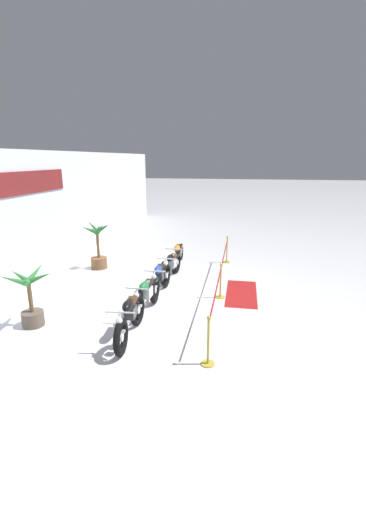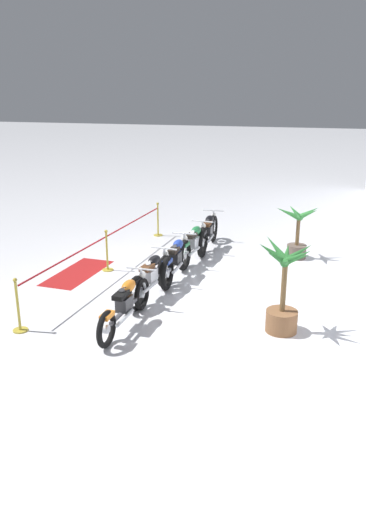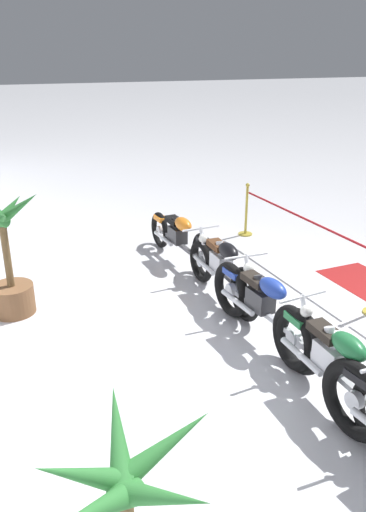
{
  "view_description": "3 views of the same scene",
  "coord_description": "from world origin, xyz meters",
  "px_view_note": "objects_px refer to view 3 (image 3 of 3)",
  "views": [
    {
      "loc": [
        -9.4,
        -1.75,
        3.93
      ],
      "look_at": [
        1.45,
        0.16,
        0.78
      ],
      "focal_mm": 24.0,
      "sensor_mm": 36.0,
      "label": 1
    },
    {
      "loc": [
        10.56,
        4.4,
        4.21
      ],
      "look_at": [
        0.96,
        1.13,
        0.92
      ],
      "focal_mm": 35.0,
      "sensor_mm": 36.0,
      "label": 2
    },
    {
      "loc": [
        -4.65,
        3.69,
        3.38
      ],
      "look_at": [
        1.42,
        1.07,
        0.69
      ],
      "focal_mm": 35.0,
      "sensor_mm": 36.0,
      "label": 3
    }
  ],
  "objects_px": {
    "stanchion_mid_right": "(246,218)",
    "motorcycle_green_1": "(334,366)",
    "potted_palm_left_of_row": "(7,261)",
    "motorcycle_orange_4": "(179,238)",
    "motorcycle_black_3": "(222,267)",
    "motorcycle_blue_2": "(262,307)"
  },
  "relations": [
    {
      "from": "potted_palm_left_of_row",
      "to": "stanchion_mid_right",
      "type": "relative_size",
      "value": 1.71
    },
    {
      "from": "motorcycle_orange_4",
      "to": "stanchion_mid_right",
      "type": "bearing_deg",
      "value": -65.46
    },
    {
      "from": "motorcycle_orange_4",
      "to": "motorcycle_green_1",
      "type": "bearing_deg",
      "value": 179.38
    },
    {
      "from": "stanchion_mid_right",
      "to": "motorcycle_green_1",
      "type": "bearing_deg",
      "value": 159.5
    },
    {
      "from": "motorcycle_green_1",
      "to": "stanchion_mid_right",
      "type": "bearing_deg",
      "value": -20.5
    },
    {
      "from": "potted_palm_left_of_row",
      "to": "motorcycle_green_1",
      "type": "bearing_deg",
      "value": -140.38
    },
    {
      "from": "stanchion_mid_right",
      "to": "potted_palm_left_of_row",
      "type": "bearing_deg",
      "value": 108.73
    },
    {
      "from": "motorcycle_orange_4",
      "to": "potted_palm_left_of_row",
      "type": "relative_size",
      "value": 1.3
    },
    {
      "from": "motorcycle_green_1",
      "to": "stanchion_mid_right",
      "type": "relative_size",
      "value": 2.09
    },
    {
      "from": "motorcycle_blue_2",
      "to": "motorcycle_orange_4",
      "type": "xyz_separation_m",
      "value": [
        2.74,
        -0.03,
        -0.02
      ]
    },
    {
      "from": "motorcycle_blue_2",
      "to": "potted_palm_left_of_row",
      "type": "distance_m",
      "value": 3.45
    },
    {
      "from": "motorcycle_green_1",
      "to": "motorcycle_orange_4",
      "type": "distance_m",
      "value": 4.11
    },
    {
      "from": "motorcycle_orange_4",
      "to": "motorcycle_black_3",
      "type": "bearing_deg",
      "value": -176.92
    },
    {
      "from": "motorcycle_green_1",
      "to": "potted_palm_left_of_row",
      "type": "xyz_separation_m",
      "value": [
        3.36,
        2.78,
        0.31
      ]
    },
    {
      "from": "motorcycle_green_1",
      "to": "motorcycle_orange_4",
      "type": "bearing_deg",
      "value": -0.62
    },
    {
      "from": "motorcycle_black_3",
      "to": "stanchion_mid_right",
      "type": "xyz_separation_m",
      "value": [
        2.28,
        -1.72,
        -0.12
      ]
    },
    {
      "from": "motorcycle_blue_2",
      "to": "motorcycle_orange_4",
      "type": "height_order",
      "value": "motorcycle_blue_2"
    },
    {
      "from": "motorcycle_black_3",
      "to": "stanchion_mid_right",
      "type": "height_order",
      "value": "stanchion_mid_right"
    },
    {
      "from": "motorcycle_orange_4",
      "to": "potted_palm_left_of_row",
      "type": "xyz_separation_m",
      "value": [
        -0.75,
        2.83,
        0.33
      ]
    },
    {
      "from": "motorcycle_green_1",
      "to": "motorcycle_orange_4",
      "type": "xyz_separation_m",
      "value": [
        4.11,
        -0.04,
        -0.02
      ]
    },
    {
      "from": "motorcycle_orange_4",
      "to": "potted_palm_left_of_row",
      "type": "bearing_deg",
      "value": 104.8
    },
    {
      "from": "motorcycle_black_3",
      "to": "motorcycle_orange_4",
      "type": "relative_size",
      "value": 0.94
    }
  ]
}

